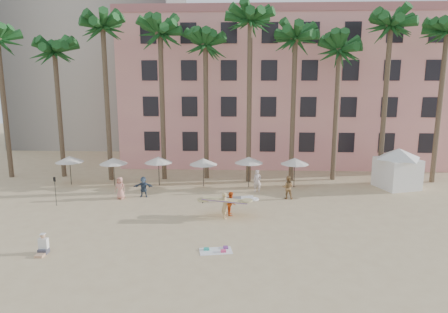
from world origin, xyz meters
TOP-DOWN VIEW (x-y plane):
  - ground at (0.00, 0.00)m, footprint 120.00×120.00m
  - pink_hotel at (7.00, 26.00)m, footprint 35.00×14.00m
  - palm_row at (0.51, 15.00)m, footprint 44.40×5.40m
  - umbrella_row at (-3.00, 12.50)m, footprint 22.50×2.70m
  - cabana at (15.93, 12.84)m, footprint 5.64×5.64m
  - beach_towel at (1.04, -0.93)m, footprint 1.95×1.31m
  - carrier_yellow at (1.26, 4.35)m, footprint 3.03×0.77m
  - carrier_white at (1.66, 5.14)m, footprint 3.14×0.88m
  - beachgoers at (-1.10, 9.24)m, footprint 14.28×3.11m
  - paddle at (-11.56, 6.51)m, footprint 0.18×0.04m
  - seated_man at (-8.44, -1.72)m, footprint 0.49×0.86m

SIDE VIEW (x-z plane):
  - ground at x=0.00m, z-range 0.00..0.00m
  - beach_towel at x=1.04m, z-range -0.04..0.10m
  - seated_man at x=-8.44m, z-range -0.17..0.95m
  - beachgoers at x=-1.10m, z-range -0.05..1.83m
  - carrier_white at x=1.66m, z-range 0.07..1.72m
  - carrier_yellow at x=1.26m, z-range 0.11..1.97m
  - paddle at x=-11.56m, z-range 0.30..2.52m
  - cabana at x=15.93m, z-range 0.32..3.82m
  - umbrella_row at x=-3.00m, z-range 0.97..3.69m
  - pink_hotel at x=7.00m, z-range 0.00..16.00m
  - palm_row at x=0.51m, z-range 4.82..21.12m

